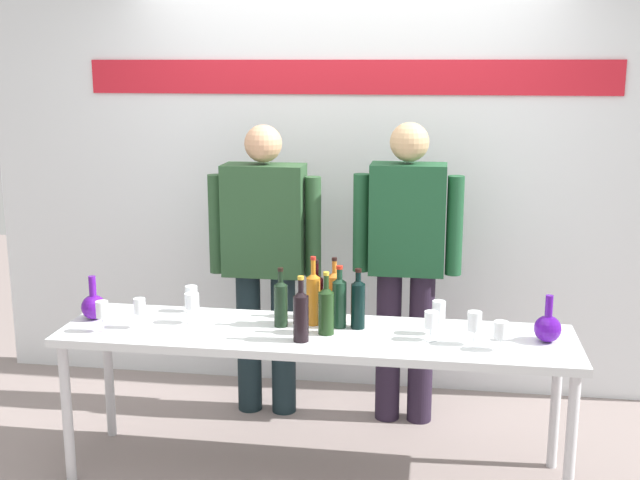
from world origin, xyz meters
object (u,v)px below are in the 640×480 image
object	(u,v)px
wine_bottle_2	(316,294)
wine_glass_left_3	(191,294)
wine_glass_left_0	(192,301)
wine_glass_right_2	(501,330)
decanter_blue_right	(548,327)
wine_glass_left_1	(140,307)
decanter_blue_left	(94,306)
wine_glass_right_1	(475,322)
wine_bottle_0	(301,314)
wine_glass_left_2	(102,310)
wine_bottle_3	(326,309)
display_table	(315,344)
wine_glass_right_3	(431,320)
wine_bottle_5	(334,293)
wine_bottle_4	(281,302)
wine_glass_right_0	(439,311)
wine_bottle_7	(313,297)
presenter_right	(407,255)
wine_bottle_1	(339,300)
wine_bottle_6	(358,302)
presenter_left	(265,251)

from	to	relation	value
wine_bottle_2	wine_glass_left_3	size ratio (longest dim) A/B	2.18
wine_glass_left_0	wine_glass_right_2	distance (m)	1.49
decanter_blue_right	wine_glass_left_1	distance (m)	1.93
decanter_blue_left	decanter_blue_right	world-z (taller)	same
wine_glass_right_1	decanter_blue_right	bearing A→B (deg)	15.53
wine_bottle_0	wine_glass_left_2	xyz separation A→B (m)	(-0.96, -0.02, -0.02)
decanter_blue_left	wine_bottle_3	size ratio (longest dim) A/B	0.73
display_table	wine_glass_left_3	xyz separation A→B (m)	(-0.68, 0.22, 0.16)
display_table	wine_glass_right_3	xyz separation A→B (m)	(0.55, -0.03, 0.16)
decanter_blue_left	wine_glass_left_0	bearing A→B (deg)	0.98
wine_bottle_5	wine_glass_right_2	xyz separation A→B (m)	(0.80, -0.34, -0.04)
wine_bottle_4	wine_bottle_2	bearing A→B (deg)	46.93
wine_glass_left_3	wine_glass_right_0	xyz separation A→B (m)	(1.26, -0.16, 0.02)
wine_bottle_7	wine_glass_left_3	size ratio (longest dim) A/B	2.50
wine_glass_left_3	wine_glass_right_1	bearing A→B (deg)	-11.23
wine_bottle_2	display_table	bearing A→B (deg)	-82.50
decanter_blue_right	wine_bottle_4	bearing A→B (deg)	178.50
wine_bottle_2	wine_glass_left_3	distance (m)	0.65
wine_glass_left_1	wine_glass_right_1	xyz separation A→B (m)	(1.59, 0.01, 0.00)
wine_glass_right_3	wine_glass_right_1	bearing A→B (deg)	-9.36
wine_bottle_0	wine_bottle_7	size ratio (longest dim) A/B	0.91
wine_bottle_3	wine_glass_left_2	world-z (taller)	wine_bottle_3
presenter_right	wine_bottle_7	distance (m)	0.73
wine_bottle_1	wine_glass_right_1	bearing A→B (deg)	-13.64
wine_bottle_5	wine_glass_left_1	bearing A→B (deg)	-162.17
wine_glass_left_0	wine_glass_left_1	distance (m)	0.25
wine_bottle_5	wine_bottle_6	bearing A→B (deg)	-44.00
decanter_blue_left	wine_bottle_5	xyz separation A→B (m)	(1.19, 0.19, 0.06)
wine_bottle_4	wine_glass_right_0	bearing A→B (deg)	-0.38
wine_bottle_4	wine_glass_left_1	bearing A→B (deg)	-168.61
decanter_blue_left	wine_bottle_7	xyz separation A→B (m)	(1.10, 0.08, 0.07)
wine_bottle_3	wine_glass_left_2	xyz separation A→B (m)	(-1.06, -0.14, -0.02)
wine_bottle_1	wine_glass_right_0	bearing A→B (deg)	-4.06
wine_glass_left_3	decanter_blue_right	bearing A→B (deg)	-6.15
wine_glass_right_3	wine_glass_left_0	bearing A→B (deg)	176.58
wine_bottle_1	wine_glass_right_2	xyz separation A→B (m)	(0.76, -0.21, -0.04)
decanter_blue_right	wine_glass_left_0	xyz separation A→B (m)	(-1.70, 0.01, 0.04)
decanter_blue_right	wine_bottle_0	distance (m)	1.14
wine_bottle_4	wine_bottle_7	distance (m)	0.16
wine_bottle_7	wine_bottle_1	bearing A→B (deg)	-9.74
wine_bottle_5	wine_bottle_6	xyz separation A→B (m)	(0.13, -0.13, 0.00)
wine_glass_left_1	decanter_blue_left	bearing A→B (deg)	160.21
decanter_blue_left	wine_glass_left_2	xyz separation A→B (m)	(0.13, -0.18, 0.04)
presenter_left	wine_bottle_4	bearing A→B (deg)	-70.86
presenter_right	decanter_blue_left	bearing A→B (deg)	-156.51
presenter_right	wine_bottle_5	world-z (taller)	presenter_right
display_table	wine_bottle_4	size ratio (longest dim) A/B	8.37
wine_bottle_4	wine_glass_right_2	world-z (taller)	wine_bottle_4
wine_glass_left_3	wine_bottle_3	bearing A→B (deg)	-17.71
wine_glass_left_2	wine_glass_right_2	bearing A→B (deg)	1.06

